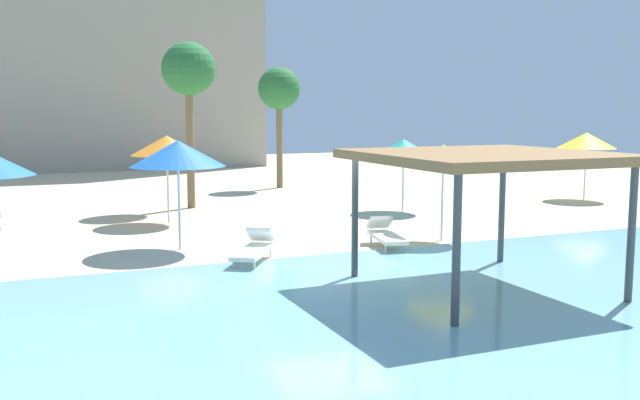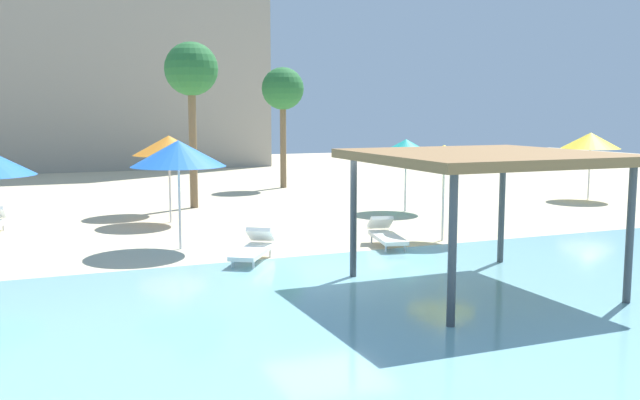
{
  "view_description": "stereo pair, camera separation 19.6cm",
  "coord_description": "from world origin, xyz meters",
  "px_view_note": "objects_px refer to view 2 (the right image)",
  "views": [
    {
      "loc": [
        -6.09,
        -13.86,
        3.49
      ],
      "look_at": [
        0.62,
        2.0,
        1.3
      ],
      "focal_mm": 39.48,
      "sensor_mm": 36.0,
      "label": 1
    },
    {
      "loc": [
        -5.91,
        -13.93,
        3.49
      ],
      "look_at": [
        0.62,
        2.0,
        1.3
      ],
      "focal_mm": 39.48,
      "sensor_mm": 36.0,
      "label": 2
    }
  ],
  "objects_px": {
    "lounge_chair_1": "(254,248)",
    "beach_umbrella_teal_4": "(406,148)",
    "palm_tree_1": "(283,91)",
    "lounge_chair_2": "(386,234)",
    "beach_umbrella_yellow_5": "(444,155)",
    "palm_tree_0": "(191,73)",
    "beach_umbrella_blue_2": "(178,153)",
    "shade_pavilion": "(483,160)",
    "beach_umbrella_orange_0": "(169,145)",
    "beach_umbrella_yellow_3": "(591,141)"
  },
  "relations": [
    {
      "from": "beach_umbrella_teal_4",
      "to": "palm_tree_0",
      "type": "height_order",
      "value": "palm_tree_0"
    },
    {
      "from": "beach_umbrella_yellow_5",
      "to": "beach_umbrella_yellow_3",
      "type": "bearing_deg",
      "value": 28.17
    },
    {
      "from": "shade_pavilion",
      "to": "lounge_chair_1",
      "type": "height_order",
      "value": "shade_pavilion"
    },
    {
      "from": "shade_pavilion",
      "to": "beach_umbrella_blue_2",
      "type": "relative_size",
      "value": 1.6
    },
    {
      "from": "shade_pavilion",
      "to": "lounge_chair_1",
      "type": "xyz_separation_m",
      "value": [
        -3.31,
        4.2,
        -2.22
      ]
    },
    {
      "from": "beach_umbrella_blue_2",
      "to": "lounge_chair_2",
      "type": "distance_m",
      "value": 5.66
    },
    {
      "from": "beach_umbrella_yellow_5",
      "to": "lounge_chair_1",
      "type": "bearing_deg",
      "value": -173.12
    },
    {
      "from": "beach_umbrella_teal_4",
      "to": "palm_tree_1",
      "type": "distance_m",
      "value": 9.18
    },
    {
      "from": "beach_umbrella_yellow_3",
      "to": "lounge_chair_2",
      "type": "xyz_separation_m",
      "value": [
        -11.93,
        -5.62,
        -2.0
      ]
    },
    {
      "from": "lounge_chair_2",
      "to": "palm_tree_0",
      "type": "relative_size",
      "value": 0.33
    },
    {
      "from": "palm_tree_0",
      "to": "beach_umbrella_teal_4",
      "type": "bearing_deg",
      "value": -29.2
    },
    {
      "from": "lounge_chair_1",
      "to": "beach_umbrella_teal_4",
      "type": "bearing_deg",
      "value": 162.27
    },
    {
      "from": "beach_umbrella_blue_2",
      "to": "beach_umbrella_yellow_5",
      "type": "height_order",
      "value": "beach_umbrella_blue_2"
    },
    {
      "from": "shade_pavilion",
      "to": "beach_umbrella_orange_0",
      "type": "bearing_deg",
      "value": 110.53
    },
    {
      "from": "beach_umbrella_yellow_3",
      "to": "lounge_chair_1",
      "type": "xyz_separation_m",
      "value": [
        -15.61,
        -6.07,
        -2.0
      ]
    },
    {
      "from": "beach_umbrella_orange_0",
      "to": "beach_umbrella_yellow_3",
      "type": "height_order",
      "value": "beach_umbrella_orange_0"
    },
    {
      "from": "palm_tree_1",
      "to": "lounge_chair_2",
      "type": "bearing_deg",
      "value": -98.81
    },
    {
      "from": "beach_umbrella_orange_0",
      "to": "lounge_chair_1",
      "type": "distance_m",
      "value": 6.94
    },
    {
      "from": "shade_pavilion",
      "to": "beach_umbrella_blue_2",
      "type": "xyz_separation_m",
      "value": [
        -4.6,
        6.37,
        -0.12
      ]
    },
    {
      "from": "shade_pavilion",
      "to": "beach_umbrella_teal_4",
      "type": "xyz_separation_m",
      "value": [
        4.0,
        10.15,
        -0.34
      ]
    },
    {
      "from": "palm_tree_0",
      "to": "beach_umbrella_yellow_3",
      "type": "bearing_deg",
      "value": -13.5
    },
    {
      "from": "beach_umbrella_orange_0",
      "to": "lounge_chair_1",
      "type": "bearing_deg",
      "value": -83.7
    },
    {
      "from": "beach_umbrella_teal_4",
      "to": "shade_pavilion",
      "type": "bearing_deg",
      "value": -111.5
    },
    {
      "from": "beach_umbrella_orange_0",
      "to": "beach_umbrella_yellow_5",
      "type": "bearing_deg",
      "value": -43.48
    },
    {
      "from": "beach_umbrella_yellow_3",
      "to": "palm_tree_1",
      "type": "xyz_separation_m",
      "value": [
        -9.72,
        8.69,
        2.04
      ]
    },
    {
      "from": "beach_umbrella_yellow_3",
      "to": "beach_umbrella_yellow_5",
      "type": "xyz_separation_m",
      "value": [
        -10.1,
        -5.41,
        -0.01
      ]
    },
    {
      "from": "shade_pavilion",
      "to": "lounge_chair_2",
      "type": "height_order",
      "value": "shade_pavilion"
    },
    {
      "from": "beach_umbrella_blue_2",
      "to": "palm_tree_0",
      "type": "height_order",
      "value": "palm_tree_0"
    },
    {
      "from": "beach_umbrella_orange_0",
      "to": "palm_tree_1",
      "type": "distance_m",
      "value": 10.7
    },
    {
      "from": "lounge_chair_1",
      "to": "lounge_chair_2",
      "type": "height_order",
      "value": "same"
    },
    {
      "from": "beach_umbrella_blue_2",
      "to": "beach_umbrella_teal_4",
      "type": "height_order",
      "value": "beach_umbrella_blue_2"
    },
    {
      "from": "beach_umbrella_yellow_5",
      "to": "palm_tree_0",
      "type": "relative_size",
      "value": 0.44
    },
    {
      "from": "beach_umbrella_blue_2",
      "to": "palm_tree_0",
      "type": "bearing_deg",
      "value": 75.25
    },
    {
      "from": "beach_umbrella_yellow_5",
      "to": "palm_tree_1",
      "type": "relative_size",
      "value": 0.48
    },
    {
      "from": "lounge_chair_1",
      "to": "lounge_chair_2",
      "type": "bearing_deg",
      "value": 130.2
    },
    {
      "from": "beach_umbrella_orange_0",
      "to": "palm_tree_1",
      "type": "xyz_separation_m",
      "value": [
        6.62,
        8.18,
        1.95
      ]
    },
    {
      "from": "shade_pavilion",
      "to": "palm_tree_0",
      "type": "height_order",
      "value": "palm_tree_0"
    },
    {
      "from": "beach_umbrella_teal_4",
      "to": "beach_umbrella_yellow_5",
      "type": "bearing_deg",
      "value": -108.8
    },
    {
      "from": "beach_umbrella_teal_4",
      "to": "beach_umbrella_yellow_3",
      "type": "bearing_deg",
      "value": 0.84
    },
    {
      "from": "palm_tree_0",
      "to": "lounge_chair_1",
      "type": "bearing_deg",
      "value": -94.06
    },
    {
      "from": "shade_pavilion",
      "to": "lounge_chair_1",
      "type": "distance_m",
      "value": 5.79
    },
    {
      "from": "lounge_chair_1",
      "to": "palm_tree_0",
      "type": "distance_m",
      "value": 10.68
    },
    {
      "from": "beach_umbrella_blue_2",
      "to": "lounge_chair_1",
      "type": "relative_size",
      "value": 1.44
    },
    {
      "from": "palm_tree_1",
      "to": "beach_umbrella_yellow_5",
      "type": "bearing_deg",
      "value": -91.56
    },
    {
      "from": "beach_umbrella_blue_2",
      "to": "palm_tree_1",
      "type": "height_order",
      "value": "palm_tree_1"
    },
    {
      "from": "shade_pavilion",
      "to": "beach_umbrella_teal_4",
      "type": "distance_m",
      "value": 10.92
    },
    {
      "from": "lounge_chair_1",
      "to": "palm_tree_1",
      "type": "height_order",
      "value": "palm_tree_1"
    },
    {
      "from": "beach_umbrella_orange_0",
      "to": "lounge_chair_1",
      "type": "xyz_separation_m",
      "value": [
        0.73,
        -6.58,
        -2.09
      ]
    },
    {
      "from": "beach_umbrella_blue_2",
      "to": "palm_tree_1",
      "type": "relative_size",
      "value": 0.51
    },
    {
      "from": "beach_umbrella_orange_0",
      "to": "beach_umbrella_yellow_3",
      "type": "relative_size",
      "value": 1.03
    }
  ]
}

